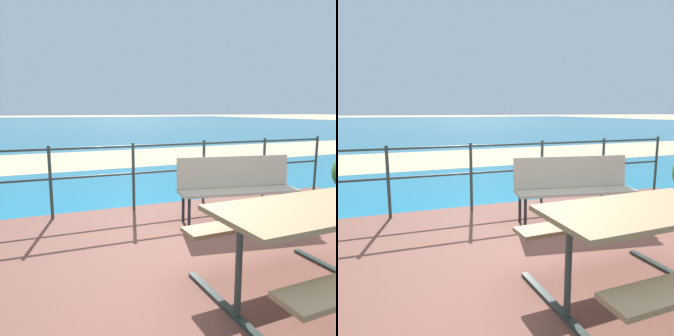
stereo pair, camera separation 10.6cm
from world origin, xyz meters
The scene contains 7 objects.
ground_plane centered at (0.00, 0.00, 0.00)m, with size 240.00×240.00×0.00m, color tan.
patio_paving centered at (0.00, 0.00, 0.03)m, with size 6.40×5.20×0.06m, color brown.
sea_water centered at (0.00, 40.00, 0.01)m, with size 90.00×90.00×0.01m, color teal.
beach_strip centered at (0.00, 8.48, 0.01)m, with size 54.00×4.21×0.01m, color tan.
picnic_table centered at (0.03, -0.44, 0.65)m, with size 1.57×1.48×0.77m.
park_bench centered at (0.60, 1.45, 0.59)m, with size 1.66×0.66×0.88m.
railing_fence centered at (0.00, 2.40, 0.70)m, with size 5.94×0.04×1.03m.
Camera 2 is at (-1.75, -2.37, 1.55)m, focal length 35.31 mm.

